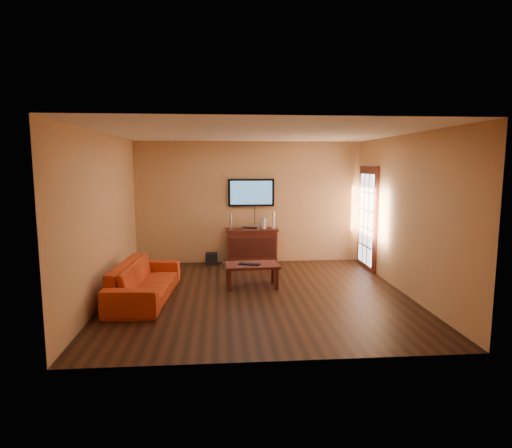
{
  "coord_description": "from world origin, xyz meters",
  "views": [
    {
      "loc": [
        -0.61,
        -7.01,
        2.19
      ],
      "look_at": [
        0.03,
        0.8,
        1.1
      ],
      "focal_mm": 30.0,
      "sensor_mm": 36.0,
      "label": 1
    }
  ],
  "objects": [
    {
      "name": "media_console",
      "position": [
        0.05,
        2.27,
        0.4
      ],
      "size": [
        1.15,
        0.44,
        0.79
      ],
      "color": "#44160F",
      "rests_on": "ground"
    },
    {
      "name": "ground_plane",
      "position": [
        0.0,
        0.0,
        0.0
      ],
      "size": [
        5.0,
        5.0,
        0.0
      ],
      "primitive_type": "plane",
      "color": "black",
      "rests_on": "ground"
    },
    {
      "name": "coffee_table",
      "position": [
        -0.07,
        0.47,
        0.36
      ],
      "size": [
        0.97,
        0.61,
        0.42
      ],
      "color": "#44160F",
      "rests_on": "ground"
    },
    {
      "name": "speaker_left",
      "position": [
        -0.4,
        2.32,
        0.93
      ],
      "size": [
        0.09,
        0.09,
        0.32
      ],
      "color": "silver",
      "rests_on": "media_console"
    },
    {
      "name": "sofa",
      "position": [
        -1.87,
        -0.08,
        0.41
      ],
      "size": [
        0.75,
        2.12,
        0.81
      ],
      "primitive_type": "imported",
      "rotation": [
        0.0,
        0.0,
        1.5
      ],
      "color": "#B63714",
      "rests_on": "ground"
    },
    {
      "name": "television",
      "position": [
        0.05,
        2.45,
        1.58
      ],
      "size": [
        1.03,
        0.08,
        0.61
      ],
      "color": "black",
      "rests_on": "ground"
    },
    {
      "name": "subwoofer",
      "position": [
        -0.84,
        2.31,
        0.12
      ],
      "size": [
        0.25,
        0.25,
        0.25
      ],
      "primitive_type": "cube",
      "rotation": [
        0.0,
        0.0,
        -0.03
      ],
      "color": "black",
      "rests_on": "ground"
    },
    {
      "name": "av_receiver",
      "position": [
        0.04,
        2.24,
        0.83
      ],
      "size": [
        0.43,
        0.36,
        0.08
      ],
      "primitive_type": "cube",
      "rotation": [
        0.0,
        0.0,
        -0.3
      ],
      "color": "silver",
      "rests_on": "media_console"
    },
    {
      "name": "room_walls",
      "position": [
        0.0,
        0.62,
        1.69
      ],
      "size": [
        5.0,
        5.0,
        5.0
      ],
      "color": "tan",
      "rests_on": "ground"
    },
    {
      "name": "bottle",
      "position": [
        -0.57,
        1.83,
        0.09
      ],
      "size": [
        0.07,
        0.07,
        0.19
      ],
      "color": "white",
      "rests_on": "ground"
    },
    {
      "name": "keyboard",
      "position": [
        -0.12,
        0.41,
        0.43
      ],
      "size": [
        0.41,
        0.28,
        0.02
      ],
      "color": "black",
      "rests_on": "coffee_table"
    },
    {
      "name": "game_console",
      "position": [
        0.31,
        2.3,
        0.91
      ],
      "size": [
        0.1,
        0.18,
        0.24
      ],
      "primitive_type": "cube",
      "rotation": [
        0.0,
        0.0,
        0.33
      ],
      "color": "white",
      "rests_on": "media_console"
    },
    {
      "name": "speaker_right",
      "position": [
        0.53,
        2.31,
        0.95
      ],
      "size": [
        0.1,
        0.1,
        0.36
      ],
      "color": "silver",
      "rests_on": "media_console"
    },
    {
      "name": "french_door",
      "position": [
        2.46,
        1.7,
        1.05
      ],
      "size": [
        0.07,
        1.02,
        2.22
      ],
      "color": "#44160F",
      "rests_on": "ground"
    }
  ]
}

